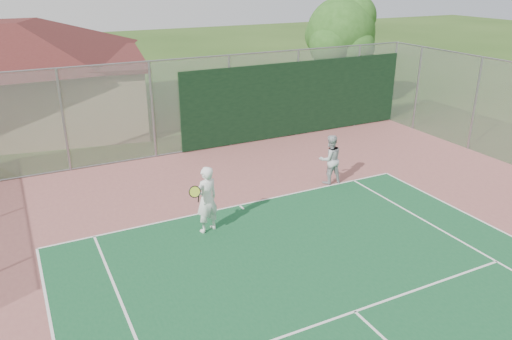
{
  "coord_description": "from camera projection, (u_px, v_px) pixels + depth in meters",
  "views": [
    {
      "loc": [
        -5.46,
        -0.05,
        6.34
      ],
      "look_at": [
        0.07,
        10.93,
        1.45
      ],
      "focal_mm": 35.0,
      "sensor_mm": 36.0,
      "label": 1
    }
  ],
  "objects": [
    {
      "name": "clubhouse",
      "position": [
        0.0,
        66.0,
        20.81
      ],
      "size": [
        13.51,
        10.14,
        5.32
      ],
      "rotation": [
        0.0,
        0.0,
        -0.17
      ],
      "color": "tan",
      "rests_on": "ground"
    },
    {
      "name": "side_fence_right",
      "position": [
        475.0,
        104.0,
        18.57
      ],
      "size": [
        0.08,
        9.0,
        3.5
      ],
      "color": "gray",
      "rests_on": "ground"
    },
    {
      "name": "tree",
      "position": [
        342.0,
        35.0,
        23.9
      ],
      "size": [
        3.87,
        3.67,
        5.4
      ],
      "color": "#342412",
      "rests_on": "ground"
    },
    {
      "name": "back_fence",
      "position": [
        233.0,
        104.0,
        19.03
      ],
      "size": [
        20.08,
        0.11,
        3.53
      ],
      "color": "gray",
      "rests_on": "ground"
    },
    {
      "name": "player_grey_back",
      "position": [
        330.0,
        160.0,
        15.81
      ],
      "size": [
        0.83,
        0.68,
        1.6
      ],
      "rotation": [
        0.0,
        0.0,
        3.04
      ],
      "color": "#B5B7BA",
      "rests_on": "ground"
    },
    {
      "name": "player_white_front",
      "position": [
        206.0,
        200.0,
        12.77
      ],
      "size": [
        0.96,
        0.71,
        1.8
      ],
      "rotation": [
        0.0,
        0.0,
        3.43
      ],
      "color": "white",
      "rests_on": "ground"
    }
  ]
}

